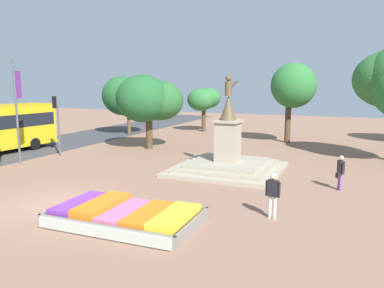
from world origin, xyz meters
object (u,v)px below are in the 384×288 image
flower_planter (124,216)px  banner_pole (17,109)px  statue_monument (227,158)px  pedestrian_with_handbag (340,171)px  pedestrian_near_planter (273,193)px  traffic_light_far_corner (57,115)px

flower_planter → banner_pole: banner_pole is taller
statue_monument → pedestrian_with_handbag: 6.23m
pedestrian_with_handbag → pedestrian_near_planter: 5.43m
flower_planter → pedestrian_with_handbag: (6.92, 7.52, 0.63)m
statue_monument → traffic_light_far_corner: statue_monument is taller
flower_planter → pedestrian_with_handbag: bearing=47.4°
flower_planter → pedestrian_with_handbag: size_ratio=3.26×
statue_monument → pedestrian_near_planter: (3.83, -6.64, 0.22)m
flower_planter → pedestrian_with_handbag: pedestrian_with_handbag is taller
statue_monument → pedestrian_with_handbag: (6.00, -1.66, 0.15)m
traffic_light_far_corner → pedestrian_near_planter: size_ratio=2.39×
flower_planter → banner_pole: 13.36m
statue_monument → pedestrian_with_handbag: bearing=-15.5°
flower_planter → pedestrian_near_planter: size_ratio=3.13×
pedestrian_near_planter → statue_monument: bearing=120.0°
banner_pole → statue_monument: bearing=14.2°
statue_monument → traffic_light_far_corner: bearing=-179.0°
traffic_light_far_corner → statue_monument: bearing=1.0°
statue_monument → pedestrian_near_planter: bearing=-60.0°
flower_planter → statue_monument: statue_monument is taller
statue_monument → banner_pole: size_ratio=0.93×
banner_pole → pedestrian_with_handbag: size_ratio=3.93×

